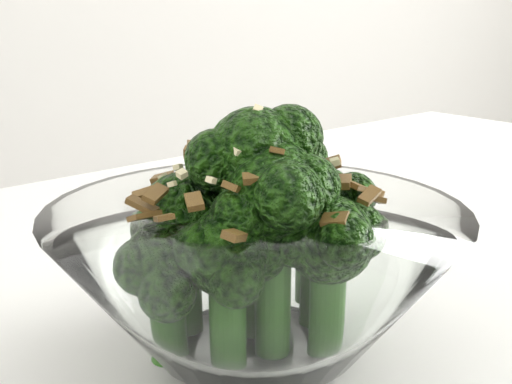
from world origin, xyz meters
name	(u,v)px	position (x,y,z in m)	size (l,w,h in m)	color
table	(402,311)	(-0.08, 0.11, 0.68)	(1.41, 1.19, 0.75)	white
broccoli_dish	(257,266)	(-0.27, -0.04, 0.81)	(0.24, 0.24, 0.15)	white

